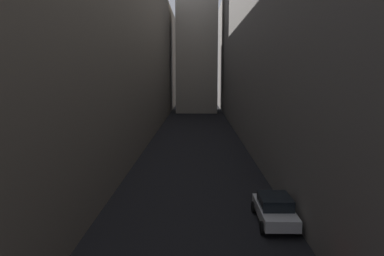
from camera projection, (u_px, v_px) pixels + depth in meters
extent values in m
plane|color=black|center=(196.00, 144.00, 43.48)|extent=(264.00, 264.00, 0.00)
cube|color=#60594F|center=(107.00, 48.00, 44.03)|extent=(10.11, 108.00, 22.12)
cube|color=slate|center=(301.00, 39.00, 43.56)|extent=(13.57, 108.00, 24.08)
cube|color=#9E9384|center=(197.00, 7.00, 78.04)|extent=(8.54, 8.54, 43.77)
cube|color=silver|center=(275.00, 212.00, 20.28)|extent=(1.78, 4.38, 0.60)
cube|color=black|center=(275.00, 201.00, 20.17)|extent=(1.64, 2.11, 0.58)
cylinder|color=black|center=(254.00, 207.00, 21.81)|extent=(0.22, 0.67, 0.67)
cylinder|color=black|center=(285.00, 207.00, 21.78)|extent=(0.22, 0.67, 0.67)
cylinder|color=black|center=(263.00, 228.00, 18.86)|extent=(0.22, 0.67, 0.67)
cylinder|color=black|center=(298.00, 228.00, 18.83)|extent=(0.22, 0.67, 0.67)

